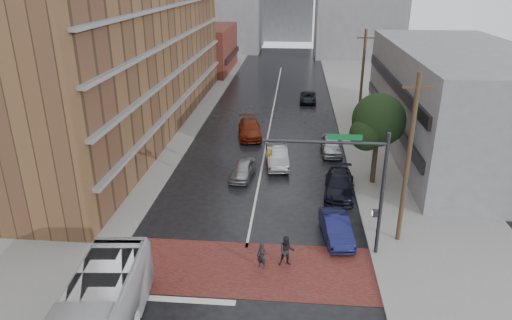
# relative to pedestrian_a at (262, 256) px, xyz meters

# --- Properties ---
(ground) EXTENTS (160.00, 160.00, 0.00)m
(ground) POSITION_rel_pedestrian_a_xyz_m (-1.03, -0.65, -0.76)
(ground) COLOR black
(ground) RESTS_ON ground
(crosswalk) EXTENTS (14.00, 5.00, 0.02)m
(crosswalk) POSITION_rel_pedestrian_a_xyz_m (-1.03, -0.15, -0.75)
(crosswalk) COLOR maroon
(crosswalk) RESTS_ON ground
(sidewalk_west) EXTENTS (9.00, 90.00, 0.15)m
(sidewalk_west) POSITION_rel_pedestrian_a_xyz_m (-12.53, 24.35, -0.68)
(sidewalk_west) COLOR gray
(sidewalk_west) RESTS_ON ground
(sidewalk_east) EXTENTS (9.00, 90.00, 0.15)m
(sidewalk_east) POSITION_rel_pedestrian_a_xyz_m (10.47, 24.35, -0.68)
(sidewalk_east) COLOR gray
(sidewalk_east) RESTS_ON ground
(storefront_west) EXTENTS (8.00, 16.00, 7.00)m
(storefront_west) POSITION_rel_pedestrian_a_xyz_m (-13.03, 53.35, 2.74)
(storefront_west) COLOR maroon
(storefront_west) RESTS_ON ground
(building_east) EXTENTS (11.00, 26.00, 9.00)m
(building_east) POSITION_rel_pedestrian_a_xyz_m (15.47, 19.35, 3.74)
(building_east) COLOR gray
(building_east) RESTS_ON ground
(street_tree) EXTENTS (4.20, 4.10, 6.90)m
(street_tree) POSITION_rel_pedestrian_a_xyz_m (7.49, 11.38, 3.97)
(street_tree) COLOR #332319
(street_tree) RESTS_ON ground
(signal_mast) EXTENTS (6.50, 0.30, 7.20)m
(signal_mast) POSITION_rel_pedestrian_a_xyz_m (4.82, 1.85, 3.97)
(signal_mast) COLOR #2D2D33
(signal_mast) RESTS_ON ground
(utility_pole_near) EXTENTS (1.60, 0.26, 10.00)m
(utility_pole_near) POSITION_rel_pedestrian_a_xyz_m (7.77, 3.35, 4.38)
(utility_pole_near) COLOR #473321
(utility_pole_near) RESTS_ON ground
(utility_pole_far) EXTENTS (1.60, 0.26, 10.00)m
(utility_pole_far) POSITION_rel_pedestrian_a_xyz_m (7.77, 23.35, 4.38)
(utility_pole_far) COLOR #473321
(utility_pole_far) RESTS_ON ground
(pedestrian_a) EXTENTS (0.65, 0.55, 1.52)m
(pedestrian_a) POSITION_rel_pedestrian_a_xyz_m (0.00, 0.00, 0.00)
(pedestrian_a) COLOR black
(pedestrian_a) RESTS_ON ground
(pedestrian_b) EXTENTS (0.91, 0.75, 1.75)m
(pedestrian_b) POSITION_rel_pedestrian_a_xyz_m (1.31, 0.37, 0.12)
(pedestrian_b) COLOR black
(pedestrian_b) RESTS_ON ground
(car_travel_a) EXTENTS (2.04, 4.05, 1.32)m
(car_travel_a) POSITION_rel_pedestrian_a_xyz_m (-2.36, 11.63, -0.10)
(car_travel_a) COLOR #94949B
(car_travel_a) RESTS_ON ground
(car_travel_b) EXTENTS (2.22, 4.96, 1.58)m
(car_travel_b) POSITION_rel_pedestrian_a_xyz_m (0.17, 14.32, 0.03)
(car_travel_b) COLOR #A2A4AA
(car_travel_b) RESTS_ON ground
(car_travel_c) EXTENTS (2.91, 5.50, 1.52)m
(car_travel_c) POSITION_rel_pedestrian_a_xyz_m (-2.78, 21.29, 0.00)
(car_travel_c) COLOR maroon
(car_travel_c) RESTS_ON ground
(suv_travel) EXTENTS (2.04, 4.30, 1.18)m
(suv_travel) POSITION_rel_pedestrian_a_xyz_m (3.07, 34.77, -0.17)
(suv_travel) COLOR black
(suv_travel) RESTS_ON ground
(car_parked_near) EXTENTS (2.01, 4.37, 1.39)m
(car_parked_near) POSITION_rel_pedestrian_a_xyz_m (4.17, 3.35, -0.06)
(car_parked_near) COLOR #141747
(car_parked_near) RESTS_ON ground
(car_parked_mid) EXTENTS (2.48, 5.21, 1.47)m
(car_parked_mid) POSITION_rel_pedestrian_a_xyz_m (4.82, 9.35, -0.03)
(car_parked_mid) COLOR black
(car_parked_mid) RESTS_ON ground
(car_parked_far) EXTENTS (1.84, 4.37, 1.48)m
(car_parked_far) POSITION_rel_pedestrian_a_xyz_m (4.80, 17.50, -0.02)
(car_parked_far) COLOR #B1B3B9
(car_parked_far) RESTS_ON ground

